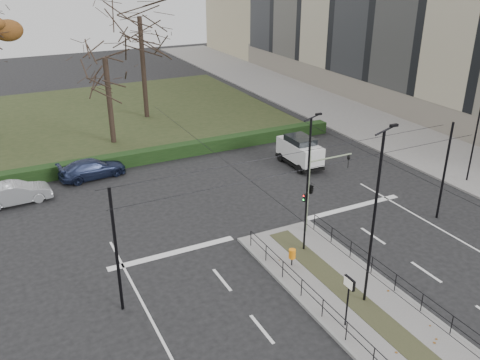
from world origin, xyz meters
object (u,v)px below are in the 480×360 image
at_px(litter_bin, 292,254).
at_px(parked_car_third, 92,169).
at_px(traffic_light, 312,187).
at_px(bare_tree_center, 140,24).
at_px(streetlamp_median_near, 374,218).
at_px(streetlamp_median_far, 308,184).
at_px(parked_car_second, 15,193).
at_px(info_panel, 349,289).
at_px(bare_tree_near, 106,64).
at_px(streetlamp_sidewalk, 478,123).
at_px(white_van, 300,150).

relative_size(litter_bin, parked_car_third, 0.19).
bearing_deg(parked_car_third, traffic_light, -151.79).
height_order(traffic_light, bare_tree_center, bare_tree_center).
xyz_separation_m(streetlamp_median_near, parked_car_third, (-7.96, 20.03, -3.67)).
xyz_separation_m(litter_bin, streetlamp_median_far, (1.41, 1.01, 3.14)).
bearing_deg(litter_bin, parked_car_second, 129.78).
height_order(info_panel, bare_tree_near, bare_tree_near).
bearing_deg(parked_car_second, info_panel, -152.64).
height_order(litter_bin, bare_tree_center, bare_tree_center).
bearing_deg(info_panel, bare_tree_center, 87.05).
relative_size(info_panel, parked_car_second, 0.55).
bearing_deg(litter_bin, streetlamp_median_near, -69.79).
height_order(litter_bin, streetlamp_sidewalk, streetlamp_sidewalk).
bearing_deg(streetlamp_median_far, litter_bin, -144.28).
relative_size(bare_tree_center, bare_tree_near, 1.33).
distance_m(traffic_light, streetlamp_sidewalk, 13.88).
xyz_separation_m(streetlamp_median_far, parked_car_second, (-13.16, 13.11, -3.22)).
relative_size(streetlamp_median_far, parked_car_third, 1.60).
bearing_deg(streetlamp_median_far, parked_car_second, 135.12).
bearing_deg(info_panel, litter_bin, 85.14).
distance_m(info_panel, streetlamp_median_near, 3.15).
xyz_separation_m(litter_bin, info_panel, (-0.42, -4.90, 1.22)).
distance_m(parked_car_third, bare_tree_near, 9.40).
bearing_deg(parked_car_third, info_panel, -170.44).
bearing_deg(streetlamp_median_near, streetlamp_median_far, 90.39).
bearing_deg(streetlamp_sidewalk, traffic_light, -176.27).
relative_size(streetlamp_sidewalk, white_van, 1.97).
distance_m(streetlamp_median_far, bare_tree_near, 22.38).
relative_size(traffic_light, bare_tree_near, 0.49).
xyz_separation_m(info_panel, parked_car_third, (-6.11, 21.02, -1.33)).
distance_m(litter_bin, streetlamp_median_near, 5.49).
distance_m(info_panel, streetlamp_median_far, 6.48).
height_order(streetlamp_median_near, parked_car_second, streetlamp_median_near).
bearing_deg(white_van, streetlamp_sidewalk, -41.99).
distance_m(parked_car_third, white_van, 15.13).
bearing_deg(parked_car_second, litter_bin, -143.66).
height_order(info_panel, streetlamp_sidewalk, streetlamp_sidewalk).
height_order(streetlamp_median_near, bare_tree_center, bare_tree_center).
height_order(info_panel, streetlamp_median_near, streetlamp_median_near).
xyz_separation_m(litter_bin, bare_tree_center, (1.31, 28.56, 8.01)).
xyz_separation_m(info_panel, streetlamp_median_near, (1.86, 0.99, 2.34)).
distance_m(streetlamp_median_near, streetlamp_sidewalk, 16.92).
xyz_separation_m(traffic_light, streetlamp_median_near, (-1.41, -6.56, 1.56)).
bearing_deg(white_van, streetlamp_median_near, -112.67).
xyz_separation_m(streetlamp_median_near, white_van, (6.41, 15.36, -3.17)).
relative_size(streetlamp_median_near, streetlamp_median_far, 1.11).
distance_m(streetlamp_median_far, streetlamp_sidewalk, 15.43).
relative_size(litter_bin, streetlamp_median_far, 0.12).
bearing_deg(streetlamp_median_far, bare_tree_near, 102.52).
height_order(streetlamp_median_far, parked_car_third, streetlamp_median_far).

